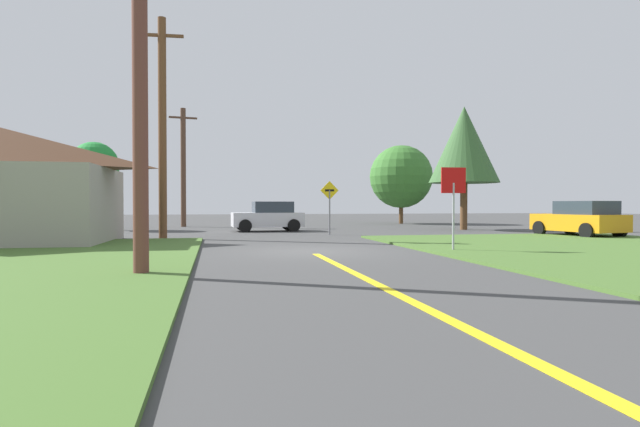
{
  "coord_description": "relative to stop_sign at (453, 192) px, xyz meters",
  "views": [
    {
      "loc": [
        -2.92,
        -15.88,
        1.48
      ],
      "look_at": [
        0.8,
        2.28,
        1.14
      ],
      "focal_mm": 28.85,
      "sensor_mm": 36.0,
      "label": 1
    }
  ],
  "objects": [
    {
      "name": "ground_plane",
      "position": [
        -4.28,
        1.23,
        -1.85
      ],
      "size": [
        120.0,
        120.0,
        0.0
      ],
      "primitive_type": "plane",
      "color": "#414141"
    },
    {
      "name": "car_approaching_junction",
      "position": [
        -4.31,
        13.44,
        -1.05
      ],
      "size": [
        3.89,
        2.15,
        1.62
      ],
      "rotation": [
        0.0,
        0.0,
        3.19
      ],
      "color": "silver",
      "rests_on": "ground"
    },
    {
      "name": "pine_tree_center",
      "position": [
        -13.95,
        16.78,
        1.77
      ],
      "size": [
        2.75,
        2.75,
        5.04
      ],
      "color": "brown",
      "rests_on": "ground"
    },
    {
      "name": "car_on_crossroad",
      "position": [
        9.08,
        5.83,
        -1.04
      ],
      "size": [
        2.65,
        4.19,
        1.62
      ],
      "rotation": [
        0.0,
        0.0,
        1.73
      ],
      "color": "orange",
      "rests_on": "ground"
    },
    {
      "name": "oak_tree_right",
      "position": [
        6.91,
        12.76,
        3.05
      ],
      "size": [
        4.01,
        4.01,
        7.12
      ],
      "color": "brown",
      "rests_on": "ground"
    },
    {
      "name": "direction_sign",
      "position": [
        -1.78,
        9.49,
        -0.24
      ],
      "size": [
        0.91,
        0.08,
        2.59
      ],
      "color": "slate",
      "rests_on": "ground"
    },
    {
      "name": "stop_sign",
      "position": [
        0.0,
        0.0,
        0.0
      ],
      "size": [
        0.79,
        0.07,
        2.61
      ],
      "rotation": [
        0.0,
        0.0,
        3.1
      ],
      "color": "#9EA0A8",
      "rests_on": "ground"
    },
    {
      "name": "lane_stripe_center",
      "position": [
        -4.28,
        -6.77,
        -1.84
      ],
      "size": [
        0.2,
        14.0,
        0.01
      ],
      "primitive_type": "cube",
      "color": "yellow",
      "rests_on": "ground"
    },
    {
      "name": "oak_tree_left",
      "position": [
        6.67,
        22.31,
        1.71
      ],
      "size": [
        4.76,
        4.76,
        5.94
      ],
      "color": "brown",
      "rests_on": "ground"
    },
    {
      "name": "utility_pole_far",
      "position": [
        -9.2,
        20.04,
        2.11
      ],
      "size": [
        1.8,
        0.39,
        7.74
      ],
      "color": "brown",
      "rests_on": "ground"
    },
    {
      "name": "utility_pole_mid",
      "position": [
        -9.37,
        8.2,
        2.94
      ],
      "size": [
        1.8,
        0.34,
        9.41
      ],
      "color": "brown",
      "rests_on": "ground"
    },
    {
      "name": "utility_pole_near",
      "position": [
        -8.68,
        -3.64,
        2.69
      ],
      "size": [
        1.78,
        0.52,
        8.86
      ],
      "color": "brown",
      "rests_on": "ground"
    }
  ]
}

